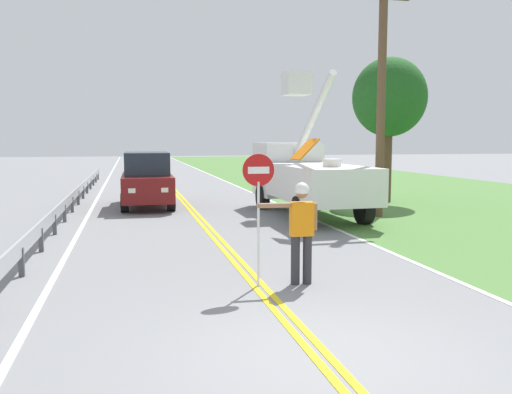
{
  "coord_description": "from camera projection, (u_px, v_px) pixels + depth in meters",
  "views": [
    {
      "loc": [
        -2.16,
        -5.73,
        2.57
      ],
      "look_at": [
        0.78,
        6.59,
        1.2
      ],
      "focal_mm": 37.15,
      "sensor_mm": 36.0,
      "label": 1
    }
  ],
  "objects": [
    {
      "name": "centerline_yellow_right",
      "position": [
        178.0,
        193.0,
        25.68
      ],
      "size": [
        0.11,
        110.0,
        0.01
      ],
      "primitive_type": "cube",
      "color": "yellow",
      "rests_on": "ground"
    },
    {
      "name": "ground_plane",
      "position": [
        321.0,
        356.0,
        6.32
      ],
      "size": [
        160.0,
        160.0,
        0.0
      ],
      "primitive_type": "plane",
      "color": "gray"
    },
    {
      "name": "edge_line_right",
      "position": [
        249.0,
        191.0,
        26.49
      ],
      "size": [
        0.12,
        110.0,
        0.01
      ],
      "primitive_type": "cube",
      "color": "silver",
      "rests_on": "ground"
    },
    {
      "name": "utility_pole_near",
      "position": [
        381.0,
        94.0,
        17.39
      ],
      "size": [
        1.8,
        0.28,
        7.77
      ],
      "color": "brown",
      "rests_on": "ground"
    },
    {
      "name": "oncoming_suv_nearest",
      "position": [
        147.0,
        179.0,
        20.29
      ],
      "size": [
        1.97,
        4.63,
        2.1
      ],
      "color": "maroon",
      "rests_on": "ground"
    },
    {
      "name": "guardrail_left_shoulder",
      "position": [
        75.0,
        195.0,
        19.89
      ],
      "size": [
        0.1,
        32.0,
        0.71
      ],
      "color": "#9EA0A3",
      "rests_on": "ground"
    },
    {
      "name": "grass_verge_right",
      "position": [
        394.0,
        188.0,
        28.33
      ],
      "size": [
        16.0,
        110.0,
        0.01
      ],
      "primitive_type": "cube",
      "color": "#517F3D",
      "rests_on": "ground"
    },
    {
      "name": "roadside_tree_verge",
      "position": [
        389.0,
        98.0,
        21.5
      ],
      "size": [
        3.0,
        3.0,
        5.9
      ],
      "color": "brown",
      "rests_on": "ground"
    },
    {
      "name": "utility_bucket_truck",
      "position": [
        304.0,
        174.0,
        18.29
      ],
      "size": [
        2.67,
        6.85,
        4.95
      ],
      "color": "white",
      "rests_on": "ground"
    },
    {
      "name": "flagger_worker",
      "position": [
        301.0,
        226.0,
        9.37
      ],
      "size": [
        1.09,
        0.26,
        1.83
      ],
      "color": "#2D2D33",
      "rests_on": "ground"
    },
    {
      "name": "centerline_yellow_left",
      "position": [
        175.0,
        193.0,
        25.64
      ],
      "size": [
        0.11,
        110.0,
        0.01
      ],
      "primitive_type": "cube",
      "color": "yellow",
      "rests_on": "ground"
    },
    {
      "name": "edge_line_left",
      "position": [
        99.0,
        195.0,
        24.83
      ],
      "size": [
        0.12,
        110.0,
        0.01
      ],
      "primitive_type": "cube",
      "color": "silver",
      "rests_on": "ground"
    },
    {
      "name": "stop_sign_paddle",
      "position": [
        258.0,
        190.0,
        9.16
      ],
      "size": [
        0.56,
        0.04,
        2.33
      ],
      "color": "silver",
      "rests_on": "ground"
    }
  ]
}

